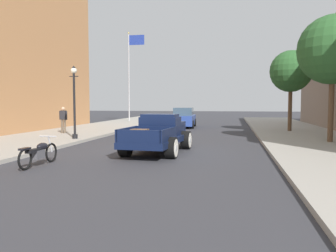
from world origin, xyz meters
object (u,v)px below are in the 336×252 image
Objects in this scene: street_tree_nearest at (333,50)px; flagpole at (131,67)px; hotrod_truck_navy at (160,134)px; car_background_blue at (184,118)px; motorcycle_parked at (39,152)px; pedestrian_sidewalk_left at (63,118)px; street_tree_second at (291,72)px; street_lamp_near at (74,96)px.

flagpole is at bearing 132.69° from street_tree_nearest.
car_background_blue reaches higher than hotrod_truck_navy.
flagpole is 22.30m from street_tree_nearest.
pedestrian_sidewalk_left reaches higher than motorcycle_parked.
street_tree_second is (9.99, 14.18, 3.71)m from motorcycle_parked.
pedestrian_sidewalk_left is 0.30× the size of street_tree_second.
pedestrian_sidewalk_left is 3.87m from street_lamp_near.
flagpole is 17.42m from street_tree_second.
pedestrian_sidewalk_left is 15.27m from street_tree_second.
hotrod_truck_navy is at bearing -69.88° from flagpole.
street_tree_nearest is at bearing -49.99° from car_background_blue.
street_lamp_near reaches higher than car_background_blue.
pedestrian_sidewalk_left is at bearing 142.00° from hotrod_truck_navy.
street_tree_second is at bearing 56.56° from hotrod_truck_navy.
motorcycle_parked is at bearing -73.00° from street_lamp_near.
flagpole reaches higher than street_tree_second.
hotrod_truck_navy is 2.37× the size of motorcycle_parked.
street_tree_second reaches higher than hotrod_truck_navy.
street_lamp_near reaches higher than pedestrian_sidewalk_left.
motorcycle_parked is 7.34m from street_lamp_near.
street_tree_nearest is (8.71, -10.38, 3.82)m from car_background_blue.
flagpole is 1.69× the size of street_tree_second.
pedestrian_sidewalk_left is at bearing 127.08° from street_lamp_near.
street_lamp_near is 17.79m from flagpole.
street_tree_nearest is (15.10, -16.37, -1.19)m from flagpole.
car_background_blue is at bearing 52.71° from pedestrian_sidewalk_left.
hotrod_truck_navy is 1.30× the size of street_lamp_near.
pedestrian_sidewalk_left is (-4.27, 9.68, 0.64)m from motorcycle_parked.
flagpole is at bearing 89.87° from pedestrian_sidewalk_left.
motorcycle_parked is at bearing -96.77° from car_background_blue.
street_lamp_near is at bearing -110.41° from car_background_blue.
street_lamp_near is at bearing -82.87° from flagpole.
pedestrian_sidewalk_left is 0.27× the size of street_tree_nearest.
pedestrian_sidewalk_left reaches higher than car_background_blue.
motorcycle_parked is 17.74m from street_tree_second.
car_background_blue is 10.60m from pedestrian_sidewalk_left.
street_lamp_near is 0.63× the size of street_tree_nearest.
motorcycle_parked is at bearing -80.03° from flagpole.
car_background_blue is 9.40m from street_tree_second.
motorcycle_parked is at bearing -66.20° from pedestrian_sidewalk_left.
hotrod_truck_navy is 5.01m from motorcycle_parked.
street_tree_nearest is at bearing -47.31° from flagpole.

